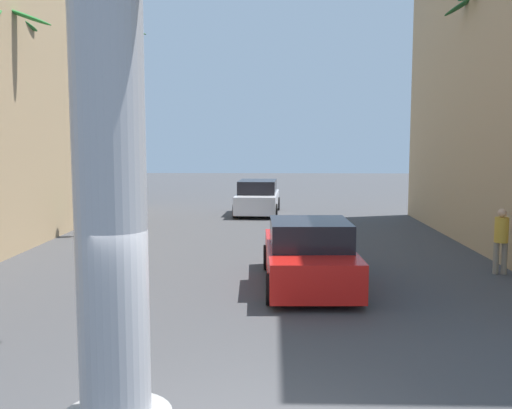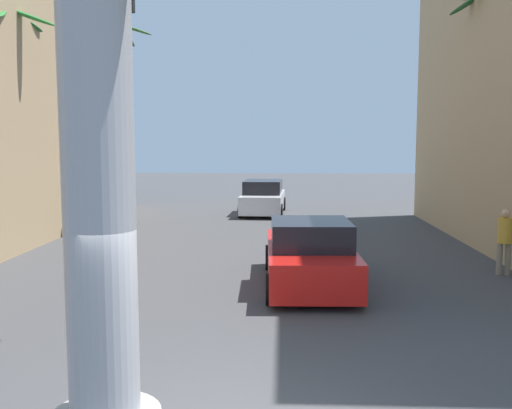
# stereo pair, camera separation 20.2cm
# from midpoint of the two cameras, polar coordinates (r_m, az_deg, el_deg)

# --- Properties ---
(ground_plane) EXTENTS (90.44, 90.44, 0.00)m
(ground_plane) POSITION_cam_midpoint_polar(r_m,az_deg,el_deg) (16.26, 1.08, -5.51)
(ground_plane) COLOR #424244
(car_lead) EXTENTS (2.15, 4.69, 1.56)m
(car_lead) POSITION_cam_midpoint_polar(r_m,az_deg,el_deg) (13.27, 5.81, -5.13)
(car_lead) COLOR black
(car_lead) RESTS_ON ground
(car_far) EXTENTS (2.11, 4.42, 1.56)m
(car_far) POSITION_cam_midpoint_polar(r_m,az_deg,el_deg) (26.44, 0.93, 0.65)
(car_far) COLOR black
(car_far) RESTS_ON ground
(palm_tree_mid_left) EXTENTS (3.10, 3.05, 7.32)m
(palm_tree_mid_left) POSITION_cam_midpoint_polar(r_m,az_deg,el_deg) (18.68, -23.24, 10.37)
(palm_tree_mid_left) COLOR brown
(palm_tree_mid_left) RESTS_ON ground
(palm_tree_far_left) EXTENTS (3.41, 3.13, 8.38)m
(palm_tree_far_left) POSITION_cam_midpoint_polar(r_m,az_deg,el_deg) (25.03, -14.33, 10.08)
(palm_tree_far_left) COLOR brown
(palm_tree_far_left) RESTS_ON ground
(palm_tree_mid_right) EXTENTS (2.48, 2.56, 8.07)m
(palm_tree_mid_right) POSITION_cam_midpoint_polar(r_m,az_deg,el_deg) (19.83, 22.36, 11.26)
(palm_tree_mid_right) COLOR brown
(palm_tree_mid_right) RESTS_ON ground
(pedestrian_mid_right) EXTENTS (0.38, 0.38, 1.66)m
(pedestrian_mid_right) POSITION_cam_midpoint_polar(r_m,az_deg,el_deg) (15.54, 23.95, -2.97)
(pedestrian_mid_right) COLOR gray
(pedestrian_mid_right) RESTS_ON ground
(pedestrian_far_left) EXTENTS (0.41, 0.41, 1.75)m
(pedestrian_far_left) POSITION_cam_midpoint_polar(r_m,az_deg,el_deg) (21.00, -16.57, -0.27)
(pedestrian_far_left) COLOR black
(pedestrian_far_left) RESTS_ON ground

